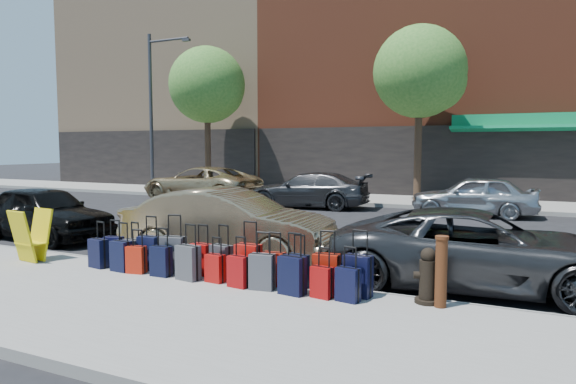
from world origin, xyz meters
The scene contains 41 objects.
ground centered at (0.00, 0.00, 0.00)m, with size 120.00×120.00×0.00m, color black.
sidewalk_near centered at (0.00, -6.50, 0.07)m, with size 60.00×4.00×0.15m, color gray.
sidewalk_far centered at (0.00, 10.00, 0.07)m, with size 60.00×4.00×0.15m, color gray.
curb_near centered at (0.00, -4.48, 0.07)m, with size 60.00×0.08×0.15m, color gray.
curb_far centered at (0.00, 7.98, 0.07)m, with size 60.00×0.08×0.15m, color gray.
building_left centered at (-16.00, 17.98, 7.98)m, with size 15.00×12.12×16.00m.
building_center centered at (0.00, 17.99, 9.98)m, with size 17.00×12.85×20.00m.
tree_left centered at (-9.86, 9.50, 5.41)m, with size 3.80×3.80×7.27m.
tree_center centered at (0.64, 9.50, 5.41)m, with size 3.80×3.80×7.27m.
streetlight centered at (-12.80, 8.80, 4.66)m, with size 2.59×0.18×8.00m.
suitcase_front_0 centered at (-2.48, -4.78, 0.42)m, with size 0.38×0.24×0.87m.
suitcase_front_1 centered at (-1.95, -4.84, 0.42)m, with size 0.39×0.26×0.87m.
suitcase_front_2 centered at (-1.55, -4.84, 0.46)m, with size 0.42×0.23×1.00m.
suitcase_front_3 centered at (-1.00, -4.83, 0.48)m, with size 0.47×0.31×1.06m.
suitcase_front_4 centered at (-0.45, -4.75, 0.43)m, with size 0.39×0.24×0.90m.
suitcase_front_5 centered at (0.00, -4.79, 0.44)m, with size 0.42×0.29×0.93m.
suitcase_front_6 centered at (0.55, -4.81, 0.47)m, with size 0.44×0.25×1.03m.
suitcase_front_7 centered at (1.04, -4.83, 0.43)m, with size 0.38×0.22×0.89m.
suitcase_front_8 centered at (1.44, -4.75, 0.42)m, with size 0.39×0.27×0.87m.
suitcase_front_9 centered at (1.97, -4.82, 0.46)m, with size 0.42×0.25×0.98m.
suitcase_front_10 centered at (2.49, -4.83, 0.47)m, with size 0.45×0.29×1.02m.
suitcase_back_0 centered at (-2.53, -5.13, 0.42)m, with size 0.40×0.27×0.88m.
suitcase_back_1 centered at (-1.94, -5.16, 0.43)m, with size 0.40×0.25×0.90m.
suitcase_back_2 centered at (-1.58, -5.16, 0.40)m, with size 0.36×0.25×0.80m.
suitcase_back_3 centered at (-1.04, -5.13, 0.42)m, with size 0.36×0.21×0.86m.
suitcase_back_4 centered at (-0.45, -5.14, 0.45)m, with size 0.43×0.29×0.96m.
suitcase_back_5 centered at (0.06, -5.07, 0.39)m, with size 0.34×0.22×0.77m.
suitcase_back_6 centered at (0.57, -5.16, 0.41)m, with size 0.37×0.25×0.83m.
suitcase_back_7 centered at (0.98, -5.12, 0.44)m, with size 0.42×0.28×0.93m.
suitcase_back_8 centered at (1.54, -5.16, 0.45)m, with size 0.43×0.29×0.96m.
suitcase_back_9 centered at (2.02, -5.14, 0.39)m, with size 0.35×0.24×0.77m.
suitcase_back_10 centered at (2.44, -5.14, 0.41)m, with size 0.37×0.25×0.82m.
fire_hydrant centered at (3.51, -4.71, 0.53)m, with size 0.42×0.37×0.82m.
bollard centered at (3.72, -4.83, 0.68)m, with size 0.19×0.19×1.03m.
display_rack centered at (-4.14, -5.31, 0.66)m, with size 0.65×0.70×1.03m.
car_near_0 centered at (-6.70, -2.91, 0.71)m, with size 1.68×4.18×1.42m, color black.
car_near_1 centered at (-1.03, -2.88, 0.76)m, with size 1.62×4.63×1.53m, color #917958.
car_near_2 centered at (4.03, -3.01, 0.68)m, with size 2.26×4.91×1.36m, color #363638.
car_far_0 centered at (-8.75, 7.07, 0.77)m, with size 2.56×5.54×1.54m, color tan.
car_far_1 centered at (-3.24, 6.58, 0.71)m, with size 1.99×4.89×1.42m, color #363638.
car_far_2 centered at (3.02, 6.73, 0.72)m, with size 1.70×4.23×1.44m, color #B5B8BC.
Camera 1 is at (4.83, -12.22, 2.43)m, focal length 32.00 mm.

